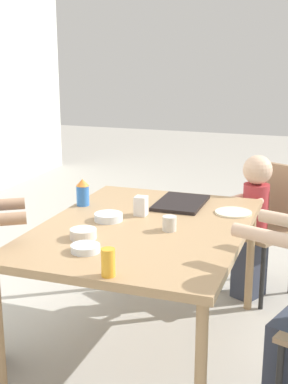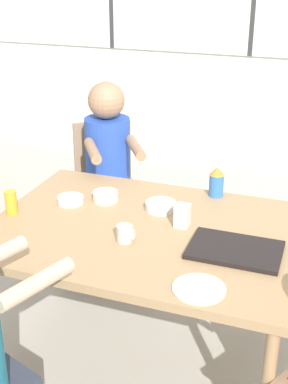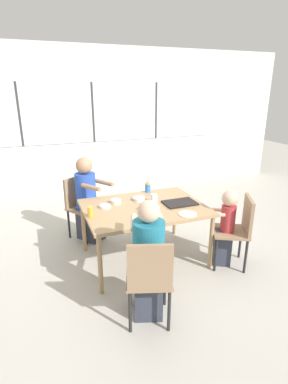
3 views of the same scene
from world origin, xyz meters
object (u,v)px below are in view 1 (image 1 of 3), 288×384
object	(u,v)px
milk_carton_small	(141,206)
coffee_mug	(170,223)
juice_glass	(108,262)
bowl_white_shallow	(83,234)
bowl_fruit	(108,217)
sippy_cup	(83,192)
chair_for_toddler	(266,217)
bowl_cereal	(85,248)
person_toddler	(253,226)

from	to	relation	value
milk_carton_small	coffee_mug	bearing A→B (deg)	-131.11
juice_glass	bowl_white_shallow	bearing A→B (deg)	37.98
bowl_white_shallow	bowl_fruit	size ratio (longest dim) A/B	0.86
bowl_fruit	sippy_cup	bearing A→B (deg)	49.40
chair_for_toddler	milk_carton_small	bearing A→B (deg)	82.10
coffee_mug	bowl_cereal	size ratio (longest dim) A/B	0.58
person_toddler	milk_carton_small	bearing A→B (deg)	80.75
person_toddler	coffee_mug	world-z (taller)	person_toddler
person_toddler	sippy_cup	xyz separation A→B (m)	(-0.63, 0.91, 0.31)
sippy_cup	bowl_white_shallow	xyz separation A→B (m)	(-0.52, -0.25, -0.06)
bowl_fruit	chair_for_toddler	bearing A→B (deg)	-36.57
sippy_cup	juice_glass	distance (m)	1.04
bowl_white_shallow	person_toddler	bearing A→B (deg)	-29.99
chair_for_toddler	bowl_cereal	world-z (taller)	chair_for_toddler
chair_for_toddler	juice_glass	world-z (taller)	chair_for_toddler
milk_carton_small	bowl_cereal	bearing A→B (deg)	175.18
person_toddler	juice_glass	size ratio (longest dim) A/B	8.16
bowl_white_shallow	bowl_fruit	bearing A→B (deg)	-0.93
milk_carton_small	bowl_white_shallow	xyz separation A→B (m)	(-0.45, 0.14, -0.03)
chair_for_toddler	milk_carton_small	world-z (taller)	chair_for_toddler
bowl_cereal	bowl_white_shallow	bearing A→B (deg)	28.68
bowl_white_shallow	sippy_cup	bearing A→B (deg)	25.79
chair_for_toddler	bowl_cereal	size ratio (longest dim) A/B	6.49
sippy_cup	bowl_fruit	world-z (taller)	sippy_cup
milk_carton_small	bowl_cereal	world-z (taller)	milk_carton_small
person_toddler	juice_glass	world-z (taller)	person_toddler
sippy_cup	coffee_mug	bearing A→B (deg)	-113.52
person_toddler	bowl_cereal	size ratio (longest dim) A/B	7.12
bowl_white_shallow	bowl_fruit	world-z (taller)	bowl_white_shallow
milk_carton_small	bowl_cereal	xyz separation A→B (m)	(-0.61, 0.05, -0.04)
bowl_cereal	coffee_mug	bearing A→B (deg)	-33.79
person_toddler	juice_glass	xyz separation A→B (m)	(-1.52, 0.37, 0.28)
chair_for_toddler	person_toddler	bearing A→B (deg)	90.00
coffee_mug	juice_glass	world-z (taller)	juice_glass
milk_carton_small	bowl_fruit	distance (m)	0.20
juice_glass	chair_for_toddler	bearing A→B (deg)	-15.02
coffee_mug	milk_carton_small	bearing A→B (deg)	48.89
chair_for_toddler	bowl_white_shallow	size ratio (longest dim) A/B	6.69
person_toddler	milk_carton_small	size ratio (longest dim) A/B	8.89
sippy_cup	bowl_white_shallow	bearing A→B (deg)	-154.21
juice_glass	milk_carton_small	world-z (taller)	juice_glass
juice_glass	bowl_white_shallow	world-z (taller)	juice_glass
person_toddler	bowl_fruit	distance (m)	1.10
person_toddler	bowl_cereal	world-z (taller)	person_toddler
bowl_cereal	bowl_fruit	size ratio (longest dim) A/B	0.88
coffee_mug	bowl_fruit	size ratio (longest dim) A/B	0.51
person_toddler	juice_glass	distance (m)	1.59
juice_glass	bowl_cereal	world-z (taller)	juice_glass
sippy_cup	person_toddler	bearing A→B (deg)	-55.47
person_toddler	chair_for_toddler	bearing A→B (deg)	-90.00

